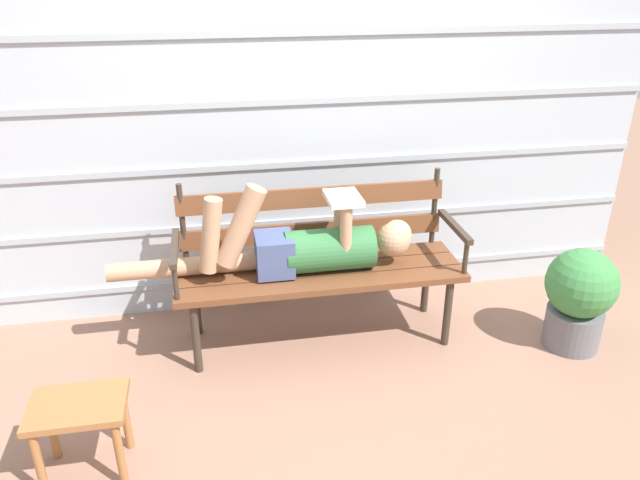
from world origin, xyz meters
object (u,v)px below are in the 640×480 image
park_bench (318,256)px  reclining_person (304,246)px  footstool (80,418)px  potted_plant (579,296)px

park_bench → reclining_person: (-0.09, -0.07, 0.10)m
reclining_person → footstool: bearing=-143.1°
park_bench → potted_plant: 1.47m
reclining_person → potted_plant: 1.55m
potted_plant → footstool: bearing=-169.2°
park_bench → footstool: 1.47m
footstool → reclining_person: bearing=36.9°
reclining_person → potted_plant: reclining_person is taller
park_bench → reclining_person: reclining_person is taller
potted_plant → reclining_person: bearing=168.1°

